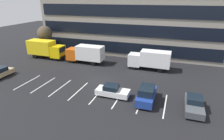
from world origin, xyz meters
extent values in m
plane|color=black|center=(0.00, 0.00, 0.00)|extent=(120.00, 120.00, 0.00)
cube|color=gray|center=(0.00, 18.00, 10.80)|extent=(38.16, 10.57, 21.60)
cube|color=black|center=(0.00, 12.66, 1.98)|extent=(36.64, 0.16, 2.30)
cube|color=black|center=(0.00, 12.66, 5.58)|extent=(36.64, 0.16, 2.30)
cube|color=black|center=(0.00, 12.66, 9.18)|extent=(36.64, 0.16, 2.30)
cube|color=silver|center=(-9.80, -3.83, 0.00)|extent=(0.14, 5.40, 0.01)
cube|color=silver|center=(-7.00, -3.83, 0.00)|extent=(0.14, 5.40, 0.01)
cube|color=silver|center=(-4.20, -3.83, 0.00)|extent=(0.14, 5.40, 0.01)
cube|color=silver|center=(-1.40, -3.83, 0.00)|extent=(0.14, 5.40, 0.01)
cube|color=silver|center=(1.40, -3.83, 0.00)|extent=(0.14, 5.40, 0.01)
cube|color=silver|center=(4.20, -3.83, 0.00)|extent=(0.14, 5.40, 0.01)
cube|color=silver|center=(7.00, -3.83, 0.00)|extent=(0.14, 5.40, 0.01)
cube|color=silver|center=(9.80, -3.83, 0.00)|extent=(0.14, 5.40, 0.01)
cube|color=yellow|center=(-11.81, 7.01, 1.63)|extent=(2.24, 2.45, 2.24)
cube|color=black|center=(-10.71, 7.01, 2.08)|extent=(0.06, 2.06, 0.99)
cube|color=yellow|center=(-15.58, 7.01, 2.19)|extent=(5.30, 2.55, 2.75)
cube|color=black|center=(-10.64, 7.01, 0.66)|extent=(0.20, 2.45, 0.41)
cylinder|color=black|center=(-11.81, 8.07, 0.51)|extent=(1.02, 0.31, 1.02)
cylinder|color=black|center=(-11.81, 5.96, 0.51)|extent=(1.02, 0.31, 1.02)
cylinder|color=black|center=(-16.64, 8.07, 0.51)|extent=(1.02, 0.31, 1.02)
cylinder|color=black|center=(-16.64, 5.96, 0.51)|extent=(1.02, 0.31, 1.02)
cube|color=white|center=(3.66, 7.35, 1.50)|extent=(2.07, 2.25, 2.07)
cube|color=black|center=(2.64, 7.35, 1.92)|extent=(0.06, 1.89, 0.91)
cube|color=white|center=(7.13, 7.35, 2.02)|extent=(4.88, 2.35, 2.54)
cube|color=black|center=(2.58, 7.35, 0.61)|extent=(0.19, 2.25, 0.38)
cylinder|color=black|center=(3.66, 6.38, 0.47)|extent=(0.94, 0.28, 0.94)
cylinder|color=black|center=(3.66, 8.32, 0.47)|extent=(0.94, 0.28, 0.94)
cylinder|color=black|center=(8.11, 6.38, 0.47)|extent=(0.94, 0.28, 0.94)
cylinder|color=black|center=(8.11, 8.32, 0.47)|extent=(0.94, 0.28, 0.94)
cube|color=#D85914|center=(-8.22, 6.87, 1.53)|extent=(2.10, 2.29, 2.10)
cube|color=black|center=(-9.25, 6.87, 1.95)|extent=(0.06, 1.92, 0.92)
cube|color=white|center=(-4.69, 6.87, 2.05)|extent=(4.96, 2.39, 2.58)
cube|color=black|center=(-9.32, 6.87, 0.62)|extent=(0.19, 2.29, 0.38)
cylinder|color=black|center=(-8.22, 5.89, 0.48)|extent=(0.95, 0.29, 0.95)
cylinder|color=black|center=(-8.22, 7.85, 0.48)|extent=(0.95, 0.29, 0.95)
cylinder|color=black|center=(-3.70, 5.89, 0.48)|extent=(0.95, 0.29, 0.95)
cylinder|color=black|center=(-3.70, 7.85, 0.48)|extent=(0.95, 0.29, 0.95)
cube|color=black|center=(-15.12, -3.60, 1.25)|extent=(1.59, 1.82, 0.60)
cylinder|color=black|center=(-14.34, -2.43, 0.30)|extent=(0.22, 0.60, 0.60)
cylinder|color=black|center=(-15.91, -2.43, 0.30)|extent=(0.22, 0.60, 0.60)
cube|color=navy|center=(7.58, -3.60, 0.73)|extent=(1.89, 4.46, 0.92)
cube|color=black|center=(7.58, -3.82, 1.60)|extent=(1.66, 2.45, 0.82)
cylinder|color=black|center=(6.76, -2.17, 0.33)|extent=(0.21, 0.66, 0.66)
cylinder|color=black|center=(8.41, -2.17, 0.33)|extent=(0.21, 0.66, 0.66)
cylinder|color=black|center=(6.76, -5.03, 0.33)|extent=(0.21, 0.66, 0.66)
cylinder|color=black|center=(8.41, -5.03, 0.33)|extent=(0.21, 0.66, 0.66)
cube|color=#474C51|center=(12.80, -3.80, 0.61)|extent=(1.87, 4.46, 0.73)
cube|color=black|center=(12.80, -3.58, 1.29)|extent=(1.64, 1.87, 0.62)
cylinder|color=black|center=(13.61, -5.23, 0.31)|extent=(0.23, 0.62, 0.62)
cylinder|color=black|center=(11.99, -5.23, 0.31)|extent=(0.23, 0.62, 0.62)
cylinder|color=black|center=(13.61, -2.37, 0.31)|extent=(0.23, 0.62, 0.62)
cylinder|color=black|center=(11.99, -2.37, 0.31)|extent=(0.23, 0.62, 0.62)
cube|color=white|center=(3.37, -3.68, 0.57)|extent=(4.18, 1.75, 0.68)
cube|color=black|center=(3.16, -3.68, 1.20)|extent=(1.75, 1.54, 0.58)
cylinder|color=black|center=(4.71, -2.92, 0.29)|extent=(0.58, 0.21, 0.58)
cylinder|color=black|center=(4.71, -4.43, 0.29)|extent=(0.58, 0.21, 0.58)
cylinder|color=black|center=(2.03, -2.92, 0.29)|extent=(0.58, 0.21, 0.58)
cylinder|color=black|center=(2.03, -4.43, 0.29)|extent=(0.58, 0.21, 0.58)
cylinder|color=#473323|center=(-17.00, 10.33, 1.55)|extent=(0.28, 0.28, 3.10)
sphere|color=#4C4233|center=(-17.00, 10.33, 4.34)|extent=(3.16, 3.16, 3.16)
camera|label=1|loc=(10.25, -23.69, 11.70)|focal=30.46mm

